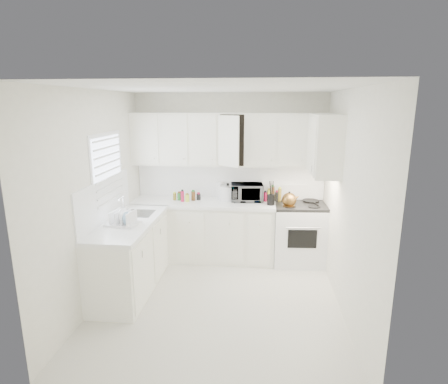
# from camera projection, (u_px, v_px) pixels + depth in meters

# --- Properties ---
(floor) EXTENTS (3.20, 3.20, 0.00)m
(floor) POSITION_uv_depth(u_px,v_px,m) (218.00, 300.00, 4.67)
(floor) COLOR silver
(floor) RESTS_ON ground
(ceiling) EXTENTS (3.20, 3.20, 0.00)m
(ceiling) POSITION_uv_depth(u_px,v_px,m) (218.00, 88.00, 4.06)
(ceiling) COLOR white
(ceiling) RESTS_ON ground
(wall_back) EXTENTS (3.00, 0.00, 3.00)m
(wall_back) POSITION_uv_depth(u_px,v_px,m) (230.00, 176.00, 5.91)
(wall_back) COLOR white
(wall_back) RESTS_ON ground
(wall_front) EXTENTS (3.00, 0.00, 3.00)m
(wall_front) POSITION_uv_depth(u_px,v_px,m) (194.00, 255.00, 2.81)
(wall_front) COLOR white
(wall_front) RESTS_ON ground
(wall_left) EXTENTS (0.00, 3.20, 3.20)m
(wall_left) POSITION_uv_depth(u_px,v_px,m) (97.00, 198.00, 4.51)
(wall_left) COLOR white
(wall_left) RESTS_ON ground
(wall_right) EXTENTS (0.00, 3.20, 3.20)m
(wall_right) POSITION_uv_depth(u_px,v_px,m) (348.00, 205.00, 4.21)
(wall_right) COLOR white
(wall_right) RESTS_ON ground
(window_blinds) EXTENTS (0.06, 0.96, 1.06)m
(window_blinds) POSITION_uv_depth(u_px,v_px,m) (108.00, 173.00, 4.79)
(window_blinds) COLOR white
(window_blinds) RESTS_ON wall_left
(lower_cabinets_back) EXTENTS (2.22, 0.60, 0.90)m
(lower_cabinets_back) POSITION_uv_depth(u_px,v_px,m) (204.00, 231.00, 5.86)
(lower_cabinets_back) COLOR white
(lower_cabinets_back) RESTS_ON floor
(lower_cabinets_left) EXTENTS (0.60, 1.60, 0.90)m
(lower_cabinets_left) POSITION_uv_depth(u_px,v_px,m) (130.00, 257.00, 4.87)
(lower_cabinets_left) COLOR white
(lower_cabinets_left) RESTS_ON floor
(countertop_back) EXTENTS (2.24, 0.64, 0.05)m
(countertop_back) POSITION_uv_depth(u_px,v_px,m) (203.00, 203.00, 5.74)
(countertop_back) COLOR white
(countertop_back) RESTS_ON lower_cabinets_back
(countertop_left) EXTENTS (0.64, 1.62, 0.05)m
(countertop_left) POSITION_uv_depth(u_px,v_px,m) (129.00, 223.00, 4.76)
(countertop_left) COLOR white
(countertop_left) RESTS_ON lower_cabinets_left
(backsplash_back) EXTENTS (2.98, 0.02, 0.55)m
(backsplash_back) POSITION_uv_depth(u_px,v_px,m) (230.00, 181.00, 5.92)
(backsplash_back) COLOR white
(backsplash_back) RESTS_ON wall_back
(backsplash_left) EXTENTS (0.02, 1.60, 0.55)m
(backsplash_left) POSITION_uv_depth(u_px,v_px,m) (105.00, 200.00, 4.72)
(backsplash_left) COLOR white
(backsplash_left) RESTS_ON wall_left
(upper_cabinets_back) EXTENTS (3.00, 0.33, 0.80)m
(upper_cabinets_back) POSITION_uv_depth(u_px,v_px,m) (229.00, 165.00, 5.70)
(upper_cabinets_back) COLOR white
(upper_cabinets_back) RESTS_ON wall_back
(upper_cabinets_right) EXTENTS (0.33, 0.90, 0.80)m
(upper_cabinets_right) POSITION_uv_depth(u_px,v_px,m) (323.00, 174.00, 4.98)
(upper_cabinets_right) COLOR white
(upper_cabinets_right) RESTS_ON wall_right
(sink) EXTENTS (0.42, 0.38, 0.30)m
(sink) POSITION_uv_depth(u_px,v_px,m) (137.00, 205.00, 5.07)
(sink) COLOR gray
(sink) RESTS_ON countertop_left
(stove) EXTENTS (0.82, 0.69, 1.21)m
(stove) POSITION_uv_depth(u_px,v_px,m) (299.00, 225.00, 5.67)
(stove) COLOR white
(stove) RESTS_ON floor
(tea_kettle) EXTENTS (0.29, 0.26, 0.25)m
(tea_kettle) POSITION_uv_depth(u_px,v_px,m) (289.00, 199.00, 5.43)
(tea_kettle) COLOR olive
(tea_kettle) RESTS_ON stove
(frying_pan) EXTENTS (0.35, 0.48, 0.04)m
(frying_pan) POSITION_uv_depth(u_px,v_px,m) (311.00, 200.00, 5.73)
(frying_pan) COLOR black
(frying_pan) RESTS_ON stove
(microwave) EXTENTS (0.51, 0.32, 0.33)m
(microwave) POSITION_uv_depth(u_px,v_px,m) (247.00, 190.00, 5.73)
(microwave) COLOR gray
(microwave) RESTS_ON countertop_back
(rice_cooker) EXTENTS (0.30, 0.30, 0.27)m
(rice_cooker) POSITION_uv_depth(u_px,v_px,m) (228.00, 192.00, 5.79)
(rice_cooker) COLOR white
(rice_cooker) RESTS_ON countertop_back
(paper_towel) EXTENTS (0.12, 0.12, 0.27)m
(paper_towel) POSITION_uv_depth(u_px,v_px,m) (220.00, 190.00, 5.90)
(paper_towel) COLOR white
(paper_towel) RESTS_ON countertop_back
(utensil_crock) EXTENTS (0.13, 0.13, 0.38)m
(utensil_crock) POSITION_uv_depth(u_px,v_px,m) (271.00, 193.00, 5.49)
(utensil_crock) COLOR black
(utensil_crock) RESTS_ON countertop_back
(dish_rack) EXTENTS (0.42, 0.34, 0.21)m
(dish_rack) POSITION_uv_depth(u_px,v_px,m) (123.00, 217.00, 4.59)
(dish_rack) COLOR white
(dish_rack) RESTS_ON countertop_left
(spice_left_0) EXTENTS (0.06, 0.06, 0.13)m
(spice_left_0) POSITION_uv_depth(u_px,v_px,m) (176.00, 195.00, 5.89)
(spice_left_0) COLOR olive
(spice_left_0) RESTS_ON countertop_back
(spice_left_1) EXTENTS (0.06, 0.06, 0.13)m
(spice_left_1) POSITION_uv_depth(u_px,v_px,m) (179.00, 196.00, 5.79)
(spice_left_1) COLOR #28782F
(spice_left_1) RESTS_ON countertop_back
(spice_left_2) EXTENTS (0.06, 0.06, 0.13)m
(spice_left_2) POSITION_uv_depth(u_px,v_px,m) (185.00, 195.00, 5.87)
(spice_left_2) COLOR #BE1946
(spice_left_2) RESTS_ON countertop_back
(spice_left_3) EXTENTS (0.06, 0.06, 0.13)m
(spice_left_3) POSITION_uv_depth(u_px,v_px,m) (189.00, 196.00, 5.78)
(spice_left_3) COLOR #D8EE38
(spice_left_3) RESTS_ON countertop_back
(spice_left_4) EXTENTS (0.06, 0.06, 0.13)m
(spice_left_4) POSITION_uv_depth(u_px,v_px,m) (194.00, 195.00, 5.86)
(spice_left_4) COLOR brown
(spice_left_4) RESTS_ON countertop_back
(spice_left_5) EXTENTS (0.06, 0.06, 0.13)m
(spice_left_5) POSITION_uv_depth(u_px,v_px,m) (198.00, 197.00, 5.76)
(spice_left_5) COLOR black
(spice_left_5) RESTS_ON countertop_back
(sauce_right_0) EXTENTS (0.06, 0.06, 0.19)m
(sauce_right_0) POSITION_uv_depth(u_px,v_px,m) (266.00, 194.00, 5.78)
(sauce_right_0) COLOR #BE1946
(sauce_right_0) RESTS_ON countertop_back
(sauce_right_1) EXTENTS (0.06, 0.06, 0.19)m
(sauce_right_1) POSITION_uv_depth(u_px,v_px,m) (269.00, 195.00, 5.71)
(sauce_right_1) COLOR #D8EE38
(sauce_right_1) RESTS_ON countertop_back
(sauce_right_2) EXTENTS (0.06, 0.06, 0.19)m
(sauce_right_2) POSITION_uv_depth(u_px,v_px,m) (273.00, 195.00, 5.77)
(sauce_right_2) COLOR brown
(sauce_right_2) RESTS_ON countertop_back
(sauce_right_3) EXTENTS (0.06, 0.06, 0.19)m
(sauce_right_3) POSITION_uv_depth(u_px,v_px,m) (276.00, 196.00, 5.70)
(sauce_right_3) COLOR black
(sauce_right_3) RESTS_ON countertop_back
(sauce_right_4) EXTENTS (0.06, 0.06, 0.19)m
(sauce_right_4) POSITION_uv_depth(u_px,v_px,m) (280.00, 195.00, 5.76)
(sauce_right_4) COLOR olive
(sauce_right_4) RESTS_ON countertop_back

